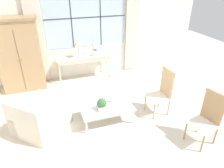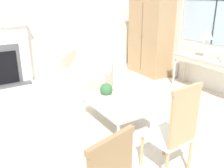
% 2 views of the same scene
% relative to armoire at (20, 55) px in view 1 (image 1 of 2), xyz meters
% --- Properties ---
extents(ground_plane, '(14.00, 14.00, 0.00)m').
position_rel_armoire_xyz_m(ground_plane, '(1.90, -2.67, -0.99)').
color(ground_plane, beige).
extents(wall_back_windowed, '(7.20, 0.14, 2.80)m').
position_rel_armoire_xyz_m(wall_back_windowed, '(1.90, 0.35, 0.43)').
color(wall_back_windowed, white).
rests_on(wall_back_windowed, ground_plane).
extents(armoire, '(1.16, 0.61, 1.96)m').
position_rel_armoire_xyz_m(armoire, '(0.00, 0.00, 0.00)').
color(armoire, tan).
rests_on(armoire, ground_plane).
extents(console_table, '(1.59, 0.41, 0.72)m').
position_rel_armoire_xyz_m(console_table, '(1.70, 0.06, -0.35)').
color(console_table, beige).
rests_on(console_table, ground_plane).
extents(table_lamp, '(0.23, 0.23, 0.58)m').
position_rel_armoire_xyz_m(table_lamp, '(1.57, 0.03, 0.19)').
color(table_lamp, silver).
rests_on(table_lamp, console_table).
extents(potted_orchid, '(0.15, 0.12, 0.51)m').
position_rel_armoire_xyz_m(potted_orchid, '(2.02, 0.02, -0.09)').
color(potted_orchid, white).
rests_on(potted_orchid, console_table).
extents(armchair_upholstered, '(1.26, 1.27, 0.81)m').
position_rel_armoire_xyz_m(armchair_upholstered, '(0.37, -1.99, -0.70)').
color(armchair_upholstered, beige).
rests_on(armchair_upholstered, ground_plane).
extents(side_chair_wooden, '(0.47, 0.47, 1.08)m').
position_rel_armoire_xyz_m(side_chair_wooden, '(3.03, -2.23, -0.40)').
color(side_chair_wooden, white).
rests_on(side_chair_wooden, ground_plane).
extents(accent_chair_wooden, '(0.53, 0.53, 1.04)m').
position_rel_armoire_xyz_m(accent_chair_wooden, '(3.34, -3.30, -0.42)').
color(accent_chair_wooden, white).
rests_on(accent_chair_wooden, ground_plane).
extents(coffee_table, '(1.11, 0.67, 0.38)m').
position_rel_armoire_xyz_m(coffee_table, '(1.74, -2.14, -0.65)').
color(coffee_table, silver).
rests_on(coffee_table, ground_plane).
extents(potted_plant_small, '(0.20, 0.20, 0.26)m').
position_rel_armoire_xyz_m(potted_plant_small, '(1.61, -2.23, -0.48)').
color(potted_plant_small, '#BCB7AD').
rests_on(potted_plant_small, coffee_table).
extents(pillar_candle, '(0.12, 0.12, 0.14)m').
position_rel_armoire_xyz_m(pillar_candle, '(1.90, -2.04, -0.55)').
color(pillar_candle, silver).
rests_on(pillar_candle, coffee_table).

